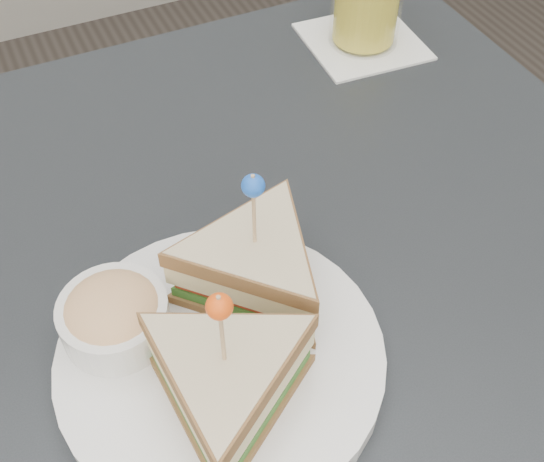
# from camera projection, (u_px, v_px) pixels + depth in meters

# --- Properties ---
(table) EXTENTS (0.80, 0.80, 0.75)m
(table) POSITION_uv_depth(u_px,v_px,m) (267.00, 332.00, 0.63)
(table) COLOR black
(table) RESTS_ON ground
(plate_meal) EXTENTS (0.28, 0.27, 0.15)m
(plate_meal) POSITION_uv_depth(u_px,v_px,m) (224.00, 329.00, 0.50)
(plate_meal) COLOR white
(plate_meal) RESTS_ON table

